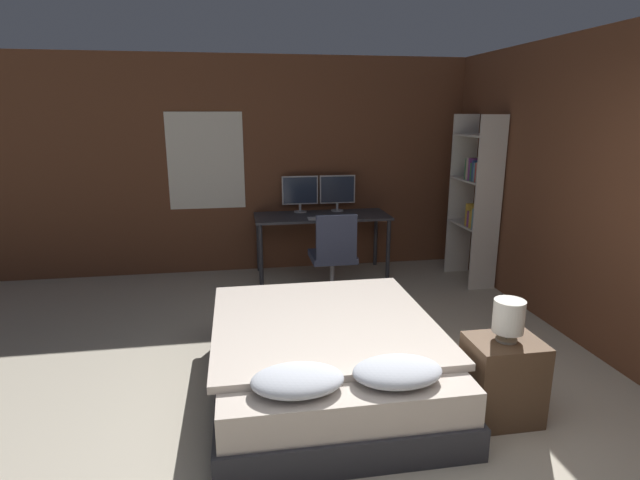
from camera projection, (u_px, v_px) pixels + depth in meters
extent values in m
cube|color=brown|center=(304.00, 166.00, 6.42)|extent=(12.00, 0.06, 2.70)
cube|color=silver|center=(206.00, 161.00, 6.17)|extent=(0.93, 0.01, 1.19)
cube|color=black|center=(206.00, 161.00, 6.17)|extent=(0.85, 0.01, 1.11)
cube|color=brown|center=(613.00, 198.00, 4.02)|extent=(0.06, 12.00, 2.70)
cube|color=#2D2D33|center=(326.00, 373.00, 3.77)|extent=(1.61, 2.01, 0.22)
cube|color=beige|center=(326.00, 346.00, 3.71)|extent=(1.55, 1.95, 0.23)
cube|color=beige|center=(323.00, 322.00, 3.79)|extent=(1.65, 1.69, 0.05)
ellipsoid|color=silver|center=(298.00, 380.00, 2.90)|extent=(0.55, 0.38, 0.13)
ellipsoid|color=silver|center=(397.00, 371.00, 3.00)|extent=(0.55, 0.38, 0.13)
cube|color=brown|center=(502.00, 380.00, 3.34)|extent=(0.47, 0.37, 0.57)
cylinder|color=gray|center=(506.00, 339.00, 3.26)|extent=(0.14, 0.14, 0.01)
cylinder|color=gray|center=(507.00, 335.00, 3.26)|extent=(0.02, 0.02, 0.05)
cylinder|color=silver|center=(509.00, 316.00, 3.22)|extent=(0.20, 0.20, 0.22)
cube|color=#38383D|center=(322.00, 216.00, 6.21)|extent=(1.67, 0.67, 0.03)
cylinder|color=#2D2D33|center=(261.00, 255.00, 5.91)|extent=(0.05, 0.05, 0.75)
cylinder|color=#2D2D33|center=(388.00, 249.00, 6.16)|extent=(0.05, 0.05, 0.75)
cylinder|color=#2D2D33|center=(259.00, 243.00, 6.45)|extent=(0.05, 0.05, 0.75)
cylinder|color=#2D2D33|center=(376.00, 238.00, 6.71)|extent=(0.05, 0.05, 0.75)
cylinder|color=#B7B7BC|center=(300.00, 212.00, 6.39)|extent=(0.16, 0.16, 0.01)
cylinder|color=#B7B7BC|center=(300.00, 208.00, 6.38)|extent=(0.03, 0.03, 0.09)
cube|color=#B7B7BC|center=(300.00, 190.00, 6.32)|extent=(0.46, 0.03, 0.36)
cube|color=#232D42|center=(300.00, 190.00, 6.31)|extent=(0.43, 0.00, 0.33)
cylinder|color=#B7B7BC|center=(337.00, 210.00, 6.47)|extent=(0.16, 0.16, 0.01)
cylinder|color=#B7B7BC|center=(337.00, 206.00, 6.46)|extent=(0.03, 0.03, 0.09)
cube|color=#B7B7BC|center=(337.00, 189.00, 6.40)|extent=(0.46, 0.03, 0.36)
cube|color=#232D42|center=(338.00, 189.00, 6.39)|extent=(0.43, 0.00, 0.33)
cube|color=#B7B7BC|center=(325.00, 218.00, 5.98)|extent=(0.42, 0.13, 0.02)
ellipsoid|color=#B7B7BC|center=(349.00, 217.00, 6.03)|extent=(0.07, 0.05, 0.04)
cylinder|color=black|center=(332.00, 293.00, 5.68)|extent=(0.52, 0.52, 0.04)
cylinder|color=gray|center=(332.00, 276.00, 5.62)|extent=(0.05, 0.05, 0.38)
cube|color=#33384C|center=(332.00, 256.00, 5.57)|extent=(0.49, 0.49, 0.07)
cube|color=#33384C|center=(336.00, 237.00, 5.29)|extent=(0.44, 0.05, 0.48)
cube|color=beige|center=(488.00, 205.00, 5.62)|extent=(0.33, 0.02, 2.00)
cube|color=beige|center=(461.00, 196.00, 6.28)|extent=(0.33, 0.02, 2.00)
cube|color=beige|center=(472.00, 225.00, 6.02)|extent=(0.33, 0.67, 0.02)
cube|color=beige|center=(475.00, 180.00, 5.89)|extent=(0.33, 0.67, 0.02)
cube|color=beige|center=(479.00, 135.00, 5.76)|extent=(0.33, 0.67, 0.02)
cube|color=orange|center=(485.00, 221.00, 5.70)|extent=(0.27, 0.03, 0.21)
cube|color=teal|center=(483.00, 219.00, 5.74)|extent=(0.27, 0.04, 0.24)
cube|color=gold|center=(482.00, 217.00, 5.77)|extent=(0.27, 0.03, 0.26)
cube|color=gold|center=(480.00, 219.00, 5.81)|extent=(0.27, 0.03, 0.20)
cube|color=#7A387F|center=(478.00, 219.00, 5.86)|extent=(0.27, 0.04, 0.19)
cube|color=gold|center=(476.00, 214.00, 5.90)|extent=(0.27, 0.04, 0.27)
cube|color=#337042|center=(489.00, 173.00, 5.56)|extent=(0.27, 0.04, 0.23)
cube|color=#BCB29E|center=(488.00, 172.00, 5.59)|extent=(0.27, 0.02, 0.23)
cube|color=#B2332D|center=(486.00, 173.00, 5.63)|extent=(0.27, 0.02, 0.22)
cube|color=teal|center=(485.00, 172.00, 5.66)|extent=(0.27, 0.04, 0.22)
cube|color=#2D4784|center=(483.00, 171.00, 5.70)|extent=(0.27, 0.02, 0.24)
cube|color=#337042|center=(481.00, 172.00, 5.73)|extent=(0.27, 0.04, 0.21)
cube|color=#7A387F|center=(480.00, 169.00, 5.77)|extent=(0.27, 0.04, 0.26)
cube|color=#BCB29E|center=(477.00, 168.00, 5.83)|extent=(0.27, 0.04, 0.26)
cube|color=#337042|center=(476.00, 169.00, 5.87)|extent=(0.27, 0.02, 0.24)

